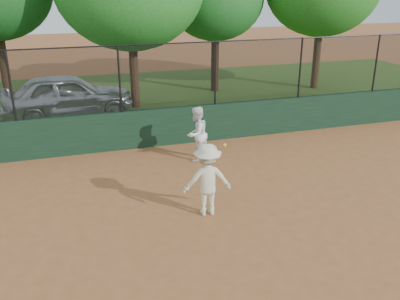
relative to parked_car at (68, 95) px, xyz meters
name	(u,v)px	position (x,y,z in m)	size (l,w,h in m)	color
ground	(195,250)	(1.96, -10.23, -0.83)	(80.00, 80.00, 0.00)	#A25E34
back_wall	(139,129)	(1.96, -4.23, -0.23)	(26.00, 0.20, 1.20)	#183622
grass_strip	(115,101)	(1.96, 1.77, -0.83)	(36.00, 12.00, 0.01)	#2D4B17
parked_car	(68,95)	(0.00, 0.00, 0.00)	(1.96, 4.87, 1.66)	#B9BEC4
player_second	(197,134)	(3.37, -5.78, -0.03)	(0.78, 0.61, 1.60)	white
player_main	(207,180)	(2.66, -8.91, 0.00)	(1.14, 0.75, 1.74)	beige
fence_assembly	(135,77)	(1.94, -4.23, 1.41)	(26.00, 0.06, 2.00)	black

